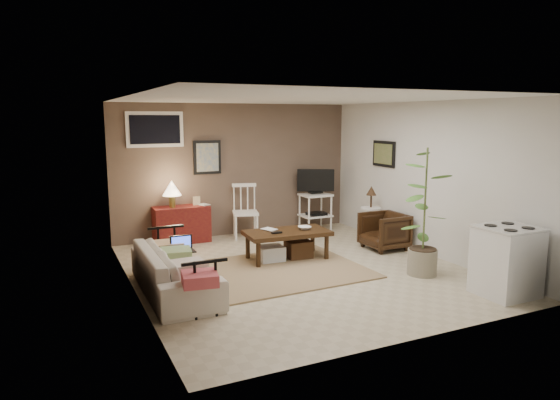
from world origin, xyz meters
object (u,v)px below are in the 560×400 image
sofa (174,263)px  red_console (181,221)px  stove (507,261)px  spindle_chair (245,213)px  armchair (384,229)px  coffee_table (286,243)px  potted_plant (425,207)px  tv_stand (316,198)px  side_table (371,207)px

sofa → red_console: bearing=-15.7°
red_console → stove: bearing=-55.3°
spindle_chair → armchair: spindle_chair is taller
coffee_table → red_console: 2.13m
red_console → potted_plant: potted_plant is taller
coffee_table → spindle_chair: spindle_chair is taller
tv_stand → stove: bearing=-85.1°
coffee_table → sofa: 2.00m
coffee_table → potted_plant: 2.11m
sofa → spindle_chair: (1.83, 2.30, 0.08)m
sofa → potted_plant: (3.27, -0.74, 0.57)m
side_table → armchair: 0.71m
spindle_chair → armchair: (1.79, -1.70, -0.12)m
stove → spindle_chair: bearing=113.8°
red_console → stove: (2.95, -4.26, 0.05)m
sofa → tv_stand: tv_stand is taller
potted_plant → stove: (0.37, -1.06, -0.52)m
stove → side_table: bearing=87.1°
armchair → stove: bearing=0.5°
spindle_chair → tv_stand: size_ratio=0.82×
side_table → sofa: bearing=-162.0°
sofa → red_console: red_console is taller
tv_stand → armchair: bearing=-79.1°
armchair → spindle_chair: bearing=-133.7°
armchair → tv_stand: bearing=-169.1°
sofa → side_table: 3.99m
coffee_table → sofa: (-1.88, -0.69, 0.11)m
sofa → red_console: size_ratio=1.76×
tv_stand → side_table: tv_stand is taller
red_console → sofa: bearing=-105.7°
potted_plant → coffee_table: bearing=134.2°
stove → potted_plant: bearing=109.3°
red_console → armchair: red_console is taller
sofa → potted_plant: potted_plant is taller
potted_plant → stove: size_ratio=2.07×
tv_stand → side_table: bearing=-64.9°
sofa → stove: size_ratio=2.23×
sofa → tv_stand: (3.28, 2.32, 0.25)m
tv_stand → spindle_chair: bearing=-179.2°
armchair → stove: 2.40m
coffee_table → side_table: size_ratio=1.35×
red_console → armchair: bearing=-32.4°
red_console → side_table: red_console is taller
sofa → armchair: bearing=-80.7°
red_console → armchair: size_ratio=1.65×
stove → tv_stand: bearing=94.9°
sofa → spindle_chair: bearing=-38.5°
coffee_table → potted_plant: potted_plant is taller
side_table → stove: size_ratio=1.11×
coffee_table → side_table: side_table is taller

